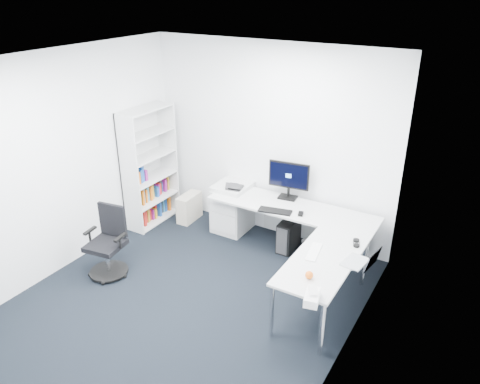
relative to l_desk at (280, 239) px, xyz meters
The scene contains 21 objects.
ground 1.54m from the l_desk, 111.45° to the right, with size 4.20×4.20×0.00m, color black.
ceiling 2.81m from the l_desk, 111.45° to the right, with size 4.20×4.20×0.00m, color white.
wall_back 1.35m from the l_desk, 128.16° to the left, with size 3.60×0.02×2.70m, color white.
wall_left 2.92m from the l_desk, 149.22° to the right, with size 0.02×4.20×2.70m, color white.
wall_right 2.14m from the l_desk, 48.24° to the right, with size 0.02×4.20×2.70m, color white.
l_desk is the anchor object (origin of this frame).
drawer_pedestal 1.09m from the l_desk, 155.05° to the left, with size 0.47×0.59×0.72m, color #BABCBC.
bookshelf 2.24m from the l_desk, behind, with size 0.34×0.88×1.76m, color silver, non-canonical shape.
task_chair 2.20m from the l_desk, 141.76° to the right, with size 0.50×0.50×0.89m, color black, non-canonical shape.
black_pc_tower 0.38m from the l_desk, 96.64° to the left, with size 0.19×0.44×0.43m, color black.
beige_pc_tower 1.75m from the l_desk, 168.62° to the left, with size 0.20×0.44×0.41m, color #BAB19E.
power_strip 0.71m from the l_desk, 66.19° to the left, with size 0.39×0.07×0.04m, color white.
monitor 0.82m from the l_desk, 107.13° to the left, with size 0.56×0.18×0.54m, color black, non-canonical shape.
black_keyboard 0.37m from the l_desk, 147.59° to the left, with size 0.43×0.15×0.02m, color black.
mouse 0.43m from the l_desk, 41.15° to the left, with size 0.06×0.10×0.03m, color black.
desk_phone 1.04m from the l_desk, 159.26° to the left, with size 0.21×0.21×0.15m, color #2E2E30, non-canonical shape.
laptop 1.33m from the l_desk, 25.86° to the right, with size 0.31×0.31×0.22m, color silver, non-canonical shape.
white_keyboard 0.95m from the l_desk, 40.42° to the right, with size 0.11×0.39×0.01m, color white.
headphones 1.09m from the l_desk, ahead, with size 0.11×0.17×0.04m, color black, non-canonical shape.
orange_fruit 1.39m from the l_desk, 52.15° to the right, with size 0.08×0.08×0.08m, color orange.
tissue_box 1.74m from the l_desk, 54.40° to the right, with size 0.13×0.25×0.09m, color white.
Camera 1 is at (2.76, -3.37, 3.42)m, focal length 35.00 mm.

